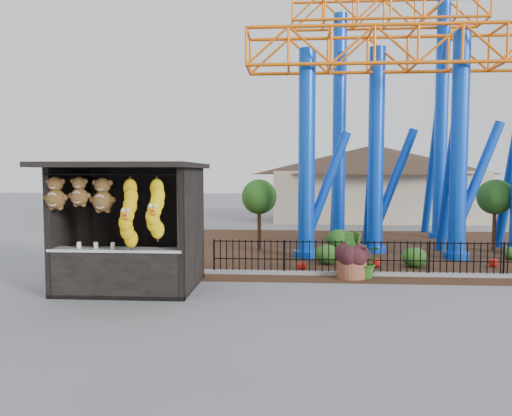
# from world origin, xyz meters

# --- Properties ---
(ground) EXTENTS (120.00, 120.00, 0.00)m
(ground) POSITION_xyz_m (0.00, 0.00, 0.00)
(ground) COLOR slate
(ground) RESTS_ON ground
(mulch_bed) EXTENTS (18.00, 12.00, 0.02)m
(mulch_bed) POSITION_xyz_m (4.00, 8.00, 0.01)
(mulch_bed) COLOR #331E11
(mulch_bed) RESTS_ON ground
(curb) EXTENTS (18.00, 0.18, 0.12)m
(curb) POSITION_xyz_m (4.00, 3.00, 0.06)
(curb) COLOR gray
(curb) RESTS_ON ground
(prize_booth) EXTENTS (3.50, 3.40, 3.12)m
(prize_booth) POSITION_xyz_m (-3.01, 0.90, 1.53)
(prize_booth) COLOR black
(prize_booth) RESTS_ON ground
(picket_fence) EXTENTS (12.20, 0.06, 1.00)m
(picket_fence) POSITION_xyz_m (4.90, 3.00, 0.50)
(picket_fence) COLOR black
(picket_fence) RESTS_ON ground
(roller_coaster) EXTENTS (11.00, 6.37, 10.82)m
(roller_coaster) POSITION_xyz_m (5.12, 8.23, 6.44)
(roller_coaster) COLOR blue
(roller_coaster) RESTS_ON ground
(terracotta_planter) EXTENTS (0.95, 0.95, 0.55)m
(terracotta_planter) POSITION_xyz_m (2.64, 2.70, 0.27)
(terracotta_planter) COLOR brown
(terracotta_planter) RESTS_ON ground
(planter_foliage) EXTENTS (0.70, 0.70, 0.64)m
(planter_foliage) POSITION_xyz_m (2.64, 2.70, 0.87)
(planter_foliage) COLOR black
(planter_foliage) RESTS_ON terracotta_planter
(potted_plant) EXTENTS (1.03, 0.96, 0.93)m
(potted_plant) POSITION_xyz_m (3.05, 2.70, 0.46)
(potted_plant) COLOR #275A1A
(potted_plant) RESTS_ON ground
(landscaping) EXTENTS (8.80, 4.71, 0.77)m
(landscaping) POSITION_xyz_m (3.89, 5.89, 0.33)
(landscaping) COLOR #255318
(landscaping) RESTS_ON mulch_bed
(pavilion) EXTENTS (15.00, 15.00, 4.80)m
(pavilion) POSITION_xyz_m (6.00, 20.00, 3.07)
(pavilion) COLOR #BFAD8C
(pavilion) RESTS_ON ground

